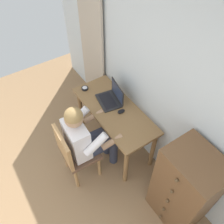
% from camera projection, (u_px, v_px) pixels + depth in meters
% --- Properties ---
extents(wall_back, '(4.80, 0.05, 2.50)m').
position_uv_depth(wall_back, '(166.00, 88.00, 2.41)').
color(wall_back, silver).
rests_on(wall_back, ground_plane).
extents(curtain_panel, '(0.60, 0.03, 2.26)m').
position_uv_depth(curtain_panel, '(91.00, 39.00, 3.26)').
color(curtain_panel, '#BCAD99').
rests_on(curtain_panel, ground_plane).
extents(desk, '(1.25, 0.54, 0.73)m').
position_uv_depth(desk, '(114.00, 115.00, 3.01)').
color(desk, olive).
rests_on(desk, ground_plane).
extents(dresser, '(0.54, 0.46, 1.13)m').
position_uv_depth(dresser, '(184.00, 189.00, 2.40)').
color(dresser, brown).
rests_on(dresser, ground_plane).
extents(chair, '(0.44, 0.42, 0.88)m').
position_uv_depth(chair, '(74.00, 152.00, 2.78)').
color(chair, brown).
rests_on(chair, ground_plane).
extents(person_seated, '(0.54, 0.60, 1.20)m').
position_uv_depth(person_seated, '(87.00, 137.00, 2.71)').
color(person_seated, '#33384C').
rests_on(person_seated, ground_plane).
extents(laptop, '(0.38, 0.30, 0.24)m').
position_uv_depth(laptop, '(112.00, 98.00, 2.99)').
color(laptop, '#232326').
rests_on(laptop, desk).
extents(computer_mouse, '(0.06, 0.10, 0.03)m').
position_uv_depth(computer_mouse, '(121.00, 111.00, 2.88)').
color(computer_mouse, black).
rests_on(computer_mouse, desk).
extents(desk_clock, '(0.09, 0.09, 0.03)m').
position_uv_depth(desk_clock, '(85.00, 88.00, 3.16)').
color(desk_clock, black).
rests_on(desk_clock, desk).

